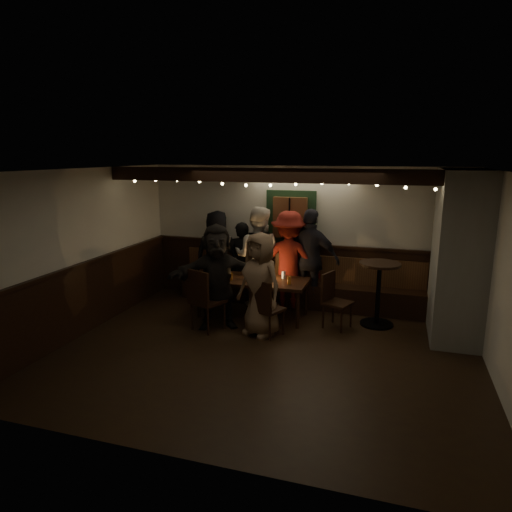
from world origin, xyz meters
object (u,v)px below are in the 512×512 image
(dining_table, at_px, (253,282))
(chair_end, at_px, (333,297))
(person_g, at_px, (260,284))
(person_b, at_px, (242,262))
(person_f, at_px, (217,277))
(person_e, at_px, (311,259))
(chair_near_right, at_px, (265,305))
(person_a, at_px, (217,256))
(person_c, at_px, (258,257))
(chair_near_left, at_px, (203,297))
(high_top, at_px, (379,286))
(person_d, at_px, (289,260))

(dining_table, distance_m, chair_end, 1.42)
(chair_end, relative_size, person_g, 0.55)
(person_b, xyz_separation_m, person_f, (0.07, -1.43, 0.08))
(person_e, relative_size, person_f, 1.08)
(chair_end, bearing_deg, person_e, 123.46)
(person_f, bearing_deg, person_b, 68.47)
(person_e, bearing_deg, chair_near_right, 85.21)
(dining_table, height_order, person_b, person_b)
(person_f, bearing_deg, person_e, 23.15)
(dining_table, xyz_separation_m, person_b, (-0.46, 0.78, 0.15))
(person_g, bearing_deg, person_a, 156.40)
(person_c, bearing_deg, person_g, 107.81)
(person_f, relative_size, person_g, 1.05)
(person_c, bearing_deg, chair_near_right, 110.37)
(chair_end, xyz_separation_m, person_c, (-1.52, 0.71, 0.42))
(chair_near_right, bearing_deg, person_c, 111.11)
(person_c, relative_size, person_f, 1.09)
(person_a, relative_size, person_g, 1.07)
(dining_table, relative_size, person_a, 1.09)
(dining_table, height_order, chair_end, chair_end)
(dining_table, distance_m, chair_near_left, 1.04)
(chair_near_left, height_order, person_e, person_e)
(chair_end, bearing_deg, person_g, -147.30)
(high_top, bearing_deg, person_f, -160.98)
(person_c, bearing_deg, person_f, 76.21)
(chair_end, distance_m, person_a, 2.53)
(dining_table, relative_size, chair_near_left, 1.85)
(chair_end, height_order, person_e, person_e)
(person_b, distance_m, person_g, 1.74)
(chair_end, bearing_deg, chair_near_right, -141.66)
(chair_near_right, xyz_separation_m, high_top, (1.66, 1.05, 0.16))
(chair_near_left, relative_size, chair_near_right, 1.12)
(person_a, relative_size, person_b, 1.13)
(person_e, distance_m, person_f, 1.89)
(dining_table, height_order, person_a, person_a)
(high_top, xyz_separation_m, person_c, (-2.22, 0.41, 0.26))
(chair_end, distance_m, person_d, 1.27)
(chair_near_left, height_order, person_c, person_c)
(dining_table, relative_size, person_c, 1.02)
(chair_near_left, bearing_deg, person_c, 73.74)
(person_d, xyz_separation_m, person_e, (0.39, 0.05, 0.03))
(person_c, bearing_deg, person_a, -7.49)
(dining_table, height_order, chair_near_left, chair_near_left)
(person_f, bearing_deg, person_g, -31.96)
(chair_near_left, bearing_deg, person_f, 58.61)
(person_e, height_order, person_g, person_e)
(chair_near_right, height_order, person_a, person_a)
(person_a, bearing_deg, chair_near_left, 92.46)
(person_b, xyz_separation_m, person_e, (1.34, -0.04, 0.15))
(chair_near_right, relative_size, person_d, 0.51)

